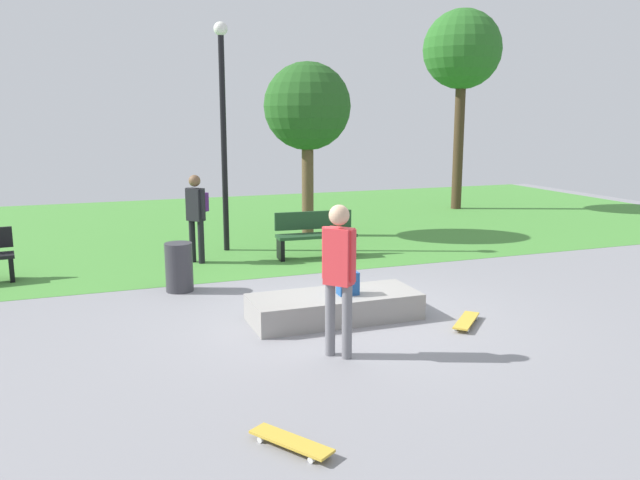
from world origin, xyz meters
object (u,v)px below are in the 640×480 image
(skater_performing_trick, at_px, (339,268))
(backpack_on_ledge, at_px, (348,283))
(skateboard_spare, at_px, (291,442))
(tree_young_birch, at_px, (307,108))
(pedestrian_with_backpack, at_px, (196,210))
(park_bench_by_oak, at_px, (315,233))
(tree_broad_elm, at_px, (462,52))
(trash_bin, at_px, (179,267))
(skateboard_by_ledge, at_px, (466,321))
(concrete_ledge, at_px, (334,307))
(lamp_post, at_px, (223,116))

(skater_performing_trick, bearing_deg, backpack_on_ledge, 62.85)
(backpack_on_ledge, distance_m, skateboard_spare, 3.62)
(tree_young_birch, height_order, pedestrian_with_backpack, tree_young_birch)
(skater_performing_trick, xyz_separation_m, park_bench_by_oak, (1.59, 5.20, -0.59))
(tree_broad_elm, height_order, trash_bin, tree_broad_elm)
(park_bench_by_oak, relative_size, trash_bin, 2.05)
(backpack_on_ledge, relative_size, skateboard_spare, 0.41)
(skater_performing_trick, xyz_separation_m, skateboard_by_ledge, (2.06, 0.46, -1.01))
(tree_young_birch, bearing_deg, concrete_ledge, -105.86)
(concrete_ledge, xyz_separation_m, tree_broad_elm, (7.49, 8.81, 4.46))
(park_bench_by_oak, relative_size, lamp_post, 0.35)
(skateboard_spare, height_order, tree_young_birch, tree_young_birch)
(park_bench_by_oak, bearing_deg, skater_performing_trick, -107.01)
(skateboard_by_ledge, relative_size, skateboard_spare, 0.91)
(backpack_on_ledge, height_order, tree_broad_elm, tree_broad_elm)
(skateboard_by_ledge, bearing_deg, lamp_post, 108.50)
(concrete_ledge, xyz_separation_m, skater_performing_trick, (-0.47, -1.33, 0.89))
(skateboard_spare, relative_size, park_bench_by_oak, 0.48)
(concrete_ledge, height_order, skater_performing_trick, skater_performing_trick)
(backpack_on_ledge, relative_size, pedestrian_with_backpack, 0.19)
(concrete_ledge, relative_size, pedestrian_with_backpack, 1.39)
(concrete_ledge, bearing_deg, tree_young_birch, 74.14)
(skateboard_by_ledge, bearing_deg, skater_performing_trick, -167.52)
(trash_bin, distance_m, pedestrian_with_backpack, 2.14)
(backpack_on_ledge, bearing_deg, tree_broad_elm, -127.03)
(concrete_ledge, xyz_separation_m, tree_young_birch, (1.75, 6.15, 2.80))
(lamp_post, distance_m, pedestrian_with_backpack, 2.14)
(backpack_on_ledge, relative_size, lamp_post, 0.07)
(skateboard_by_ledge, height_order, lamp_post, lamp_post)
(tree_young_birch, xyz_separation_m, tree_broad_elm, (5.75, 2.66, 1.66))
(tree_broad_elm, bearing_deg, lamp_post, -155.14)
(lamp_post, height_order, pedestrian_with_backpack, lamp_post)
(concrete_ledge, distance_m, skater_performing_trick, 1.67)
(backpack_on_ledge, relative_size, skateboard_by_ledge, 0.45)
(skater_performing_trick, distance_m, lamp_post, 6.69)
(skateboard_spare, bearing_deg, skater_performing_trick, 57.43)
(pedestrian_with_backpack, bearing_deg, concrete_ledge, -74.15)
(concrete_ledge, xyz_separation_m, park_bench_by_oak, (1.12, 3.87, 0.30))
(skateboard_by_ledge, height_order, skateboard_spare, same)
(park_bench_by_oak, distance_m, tree_broad_elm, 9.08)
(lamp_post, bearing_deg, concrete_ledge, -85.27)
(backpack_on_ledge, xyz_separation_m, skateboard_by_ledge, (1.42, -0.80, -0.46))
(backpack_on_ledge, bearing_deg, lamp_post, -81.04)
(skater_performing_trick, xyz_separation_m, pedestrian_with_backpack, (-0.72, 5.52, -0.05))
(skater_performing_trick, bearing_deg, trash_bin, 110.68)
(concrete_ledge, bearing_deg, tree_broad_elm, 49.62)
(park_bench_by_oak, distance_m, tree_young_birch, 3.44)
(skater_performing_trick, height_order, trash_bin, skater_performing_trick)
(tree_young_birch, height_order, trash_bin, tree_young_birch)
(backpack_on_ledge, distance_m, pedestrian_with_backpack, 4.51)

